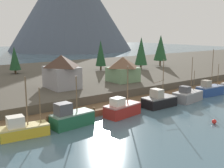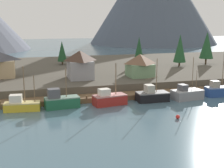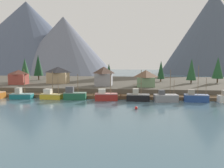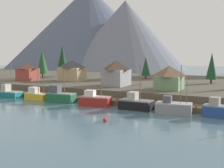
{
  "view_description": "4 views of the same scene",
  "coord_description": "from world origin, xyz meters",
  "views": [
    {
      "loc": [
        -27.84,
        -36.69,
        13.75
      ],
      "look_at": [
        1.95,
        3.3,
        4.28
      ],
      "focal_mm": 45.17,
      "sensor_mm": 36.0,
      "label": 1
    },
    {
      "loc": [
        -14.98,
        -57.46,
        15.95
      ],
      "look_at": [
        1.43,
        1.25,
        3.34
      ],
      "focal_mm": 49.59,
      "sensor_mm": 36.0,
      "label": 2
    },
    {
      "loc": [
        9.07,
        -67.4,
        11.28
      ],
      "look_at": [
        1.14,
        3.07,
        4.13
      ],
      "focal_mm": 38.05,
      "sensor_mm": 36.0,
      "label": 3
    },
    {
      "loc": [
        29.9,
        -51.86,
        10.58
      ],
      "look_at": [
        1.02,
        3.5,
        4.07
      ],
      "focal_mm": 45.57,
      "sensor_mm": 36.0,
      "label": 4
    }
  ],
  "objects": [
    {
      "name": "fishing_boat_yellow",
      "position": [
        -16.28,
        -1.61,
        1.08
      ],
      "size": [
        6.47,
        3.0,
        8.02
      ],
      "rotation": [
        0.0,
        0.0,
        -0.1
      ],
      "color": "gold",
      "rests_on": "ground_plane"
    },
    {
      "name": "conifer_back_left",
      "position": [
        -4.2,
        38.01,
        6.61
      ],
      "size": [
        2.99,
        2.99,
        7.23
      ],
      "color": "#4C3823",
      "rests_on": "shoreline_bank"
    },
    {
      "name": "fishing_boat_grey",
      "position": [
        16.42,
        -2.21,
        1.11
      ],
      "size": [
        6.64,
        4.04,
        8.71
      ],
      "rotation": [
        0.0,
        0.0,
        0.14
      ],
      "color": "gray",
      "rests_on": "ground_plane"
    },
    {
      "name": "fishing_boat_green",
      "position": [
        -9.23,
        -1.74,
        1.35
      ],
      "size": [
        6.47,
        3.16,
        7.36
      ],
      "rotation": [
        0.0,
        0.0,
        0.09
      ],
      "color": "#1E5B3D",
      "rests_on": "ground_plane"
    },
    {
      "name": "channel_buoy",
      "position": [
        8.58,
        -13.46,
        0.35
      ],
      "size": [
        0.7,
        0.7,
        0.7
      ],
      "primitive_type": "sphere",
      "color": "red",
      "rests_on": "ground_plane"
    },
    {
      "name": "dock",
      "position": [
        0.0,
        1.99,
        0.5
      ],
      "size": [
        80.0,
        4.0,
        1.6
      ],
      "color": "brown",
      "rests_on": "ground_plane"
    },
    {
      "name": "shoreline_bank",
      "position": [
        0.0,
        32.0,
        1.25
      ],
      "size": [
        400.0,
        56.0,
        2.5
      ],
      "primitive_type": "cube",
      "color": "#4C473D",
      "rests_on": "ground_plane"
    },
    {
      "name": "fishing_boat_blue",
      "position": [
        24.55,
        -1.61,
        1.2
      ],
      "size": [
        6.41,
        2.98,
        9.92
      ],
      "rotation": [
        0.0,
        0.0,
        -0.07
      ],
      "color": "navy",
      "rests_on": "ground_plane"
    },
    {
      "name": "house_grey",
      "position": [
        -2.89,
        13.47,
        5.86
      ],
      "size": [
        5.69,
        7.14,
        6.57
      ],
      "color": "gray",
      "rests_on": "shoreline_bank"
    },
    {
      "name": "ground_plane",
      "position": [
        0.0,
        20.0,
        -0.5
      ],
      "size": [
        400.0,
        400.0,
        1.0
      ],
      "primitive_type": "cube",
      "color": "#476675"
    },
    {
      "name": "conifer_back_right",
      "position": [
        18.05,
        30.36,
        7.4
      ],
      "size": [
        3.02,
        3.02,
        8.62
      ],
      "color": "#4C3823",
      "rests_on": "shoreline_bank"
    },
    {
      "name": "fishing_boat_red",
      "position": [
        -0.06,
        -2.09,
        1.19
      ],
      "size": [
        6.64,
        3.82,
        8.02
      ],
      "rotation": [
        0.0,
        0.0,
        0.17
      ],
      "color": "maroon",
      "rests_on": "ground_plane"
    },
    {
      "name": "conifer_mid_right",
      "position": [
        28.92,
        25.09,
        7.82
      ],
      "size": [
        3.71,
        3.71,
        9.42
      ],
      "color": "#4C3823",
      "rests_on": "shoreline_bank"
    },
    {
      "name": "house_green",
      "position": [
        11.46,
        12.02,
        5.32
      ],
      "size": [
        6.02,
        6.07,
        5.51
      ],
      "color": "#6B8E66",
      "rests_on": "shoreline_bank"
    },
    {
      "name": "conifer_mid_left",
      "position": [
        39.06,
        26.98,
        8.37
      ],
      "size": [
        4.25,
        4.25,
        9.98
      ],
      "color": "#4C3823",
      "rests_on": "shoreline_bank"
    },
    {
      "name": "fishing_boat_black",
      "position": [
        8.9,
        -1.74,
        1.16
      ],
      "size": [
        6.28,
        3.17,
        8.62
      ],
      "rotation": [
        0.0,
        0.0,
        -0.01
      ],
      "color": "black",
      "rests_on": "ground_plane"
    }
  ]
}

